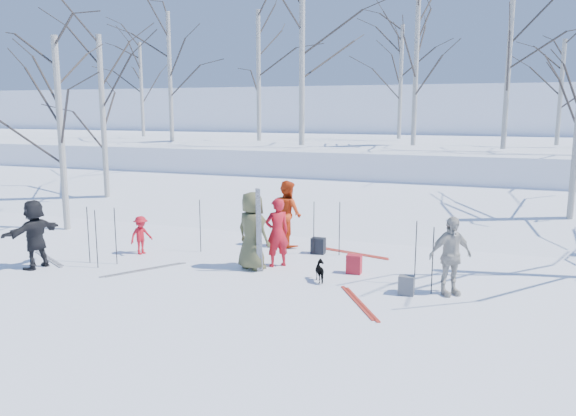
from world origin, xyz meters
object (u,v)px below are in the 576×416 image
at_px(skier_olive_center, 252,231).
at_px(skier_cream_east, 450,256).
at_px(skier_red_north, 277,232).
at_px(skier_red_seated, 141,235).
at_px(dog, 322,271).
at_px(backpack_red, 354,264).
at_px(skier_grey_west, 35,234).
at_px(backpack_grey, 406,285).
at_px(backpack_dark, 318,246).
at_px(skier_redor_behind, 287,213).

bearing_deg(skier_olive_center, skier_cream_east, -163.02).
distance_m(skier_olive_center, skier_red_north, 0.61).
distance_m(skier_red_seated, dog, 4.94).
xyz_separation_m(skier_red_seated, backpack_red, (5.39, 0.21, -0.27)).
bearing_deg(skier_olive_center, dog, -170.64).
xyz_separation_m(skier_grey_west, backpack_grey, (8.20, 1.04, -0.60)).
relative_size(skier_red_north, skier_cream_east, 1.02).
xyz_separation_m(skier_red_north, backpack_dark, (0.54, 1.43, -0.60)).
distance_m(skier_cream_east, skier_grey_west, 9.07).
relative_size(skier_cream_east, backpack_grey, 4.10).
distance_m(skier_redor_behind, backpack_red, 3.03).
height_order(skier_red_seated, dog, skier_red_seated).
relative_size(dog, backpack_grey, 1.38).
height_order(skier_grey_west, backpack_grey, skier_grey_west).
xyz_separation_m(backpack_grey, backpack_dark, (-2.57, 2.44, 0.01)).
bearing_deg(backpack_red, skier_redor_behind, 140.36).
height_order(skier_redor_behind, skier_grey_west, skier_redor_behind).
xyz_separation_m(skier_red_seated, backpack_dark, (4.13, 1.59, -0.28)).
bearing_deg(skier_grey_west, backpack_grey, 104.89).
height_order(skier_redor_behind, backpack_grey, skier_redor_behind).
distance_m(backpack_red, backpack_grey, 1.68).
height_order(dog, backpack_dark, dog).
relative_size(skier_olive_center, skier_red_seated, 1.84).
xyz_separation_m(backpack_red, backpack_dark, (-1.26, 1.38, -0.01)).
bearing_deg(skier_olive_center, skier_red_north, -115.79).
bearing_deg(skier_grey_west, skier_red_seated, 149.33).
distance_m(skier_red_seated, backpack_dark, 4.43).
relative_size(skier_red_north, backpack_dark, 3.98).
bearing_deg(skier_grey_west, skier_red_north, 119.67).
bearing_deg(skier_cream_east, skier_olive_center, 138.48).
relative_size(skier_red_seated, skier_cream_east, 0.62).
height_order(skier_olive_center, skier_grey_west, skier_olive_center).
bearing_deg(backpack_grey, skier_grey_west, -172.75).
bearing_deg(skier_redor_behind, backpack_dark, -167.61).
distance_m(skier_red_seated, skier_grey_west, 2.44).
bearing_deg(backpack_grey, backpack_red, 140.91).
xyz_separation_m(skier_cream_east, skier_grey_west, (-8.97, -1.35, 0.01)).
height_order(skier_red_north, skier_grey_west, skier_red_north).
bearing_deg(dog, skier_red_seated, -40.58).
bearing_deg(backpack_dark, skier_red_seated, -158.98).
bearing_deg(skier_cream_east, skier_redor_behind, 111.19).
relative_size(backpack_grey, backpack_dark, 0.95).
bearing_deg(skier_red_north, backpack_red, 137.13).
bearing_deg(skier_olive_center, skier_redor_behind, -68.30).
bearing_deg(skier_red_north, skier_redor_behind, -120.66).
bearing_deg(skier_redor_behind, backpack_red, 179.17).
bearing_deg(skier_olive_center, backpack_red, -147.58).
xyz_separation_m(skier_olive_center, skier_red_north, (0.44, 0.41, -0.09)).
relative_size(skier_olive_center, backpack_grey, 4.66).
height_order(skier_red_seated, backpack_red, skier_red_seated).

